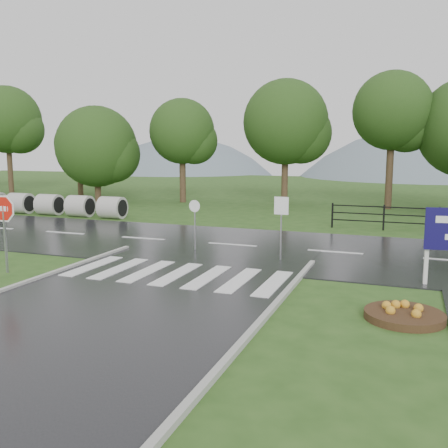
% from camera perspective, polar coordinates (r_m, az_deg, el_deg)
% --- Properties ---
extents(ground, '(120.00, 120.00, 0.00)m').
position_cam_1_polar(ground, '(11.11, -16.98, -11.78)').
color(ground, '#294C19').
rests_on(ground, ground).
extents(main_road, '(90.00, 8.00, 0.04)m').
position_cam_1_polar(main_road, '(19.68, 0.96, -2.50)').
color(main_road, black).
rests_on(main_road, ground).
extents(crosswalk, '(6.50, 2.80, 0.02)m').
position_cam_1_polar(crosswalk, '(15.16, -5.41, -5.69)').
color(crosswalk, silver).
rests_on(crosswalk, ground).
extents(fence_west, '(9.58, 0.08, 1.20)m').
position_cam_1_polar(fence_west, '(24.43, 23.37, 0.69)').
color(fence_west, black).
rests_on(fence_west, ground).
extents(hills, '(102.00, 48.00, 48.00)m').
position_cam_1_polar(hills, '(75.77, 17.69, -6.56)').
color(hills, slate).
rests_on(hills, ground).
extents(treeline, '(83.20, 5.20, 10.00)m').
position_cam_1_polar(treeline, '(32.88, 10.82, 1.85)').
color(treeline, '#1D3B12').
rests_on(treeline, ground).
extents(culvert_pipes, '(9.70, 1.20, 1.20)m').
position_cam_1_polar(culvert_pipes, '(30.42, -19.31, 2.11)').
color(culvert_pipes, '#9E9B93').
rests_on(culvert_pipes, ground).
extents(stop_sign, '(1.14, 0.07, 2.57)m').
position_cam_1_polar(stop_sign, '(16.57, -23.86, 0.93)').
color(stop_sign, '#939399').
rests_on(stop_sign, ground).
extents(flower_bed, '(1.76, 1.76, 0.35)m').
position_cam_1_polar(flower_bed, '(12.06, 19.91, -9.63)').
color(flower_bed, '#332111').
rests_on(flower_bed, ground).
extents(reg_sign_small, '(0.49, 0.06, 2.20)m').
position_cam_1_polar(reg_sign_small, '(16.86, 6.56, 0.92)').
color(reg_sign_small, '#939399').
rests_on(reg_sign_small, ground).
extents(reg_sign_round, '(0.45, 0.07, 1.91)m').
position_cam_1_polar(reg_sign_round, '(18.54, -3.36, 0.68)').
color(reg_sign_round, '#939399').
rests_on(reg_sign_round, ground).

